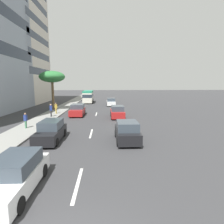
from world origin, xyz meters
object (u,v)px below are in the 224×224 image
car_lead (51,131)px  car_second (15,175)px  car_fourth (127,132)px  palm_tree (52,77)px  pedestrian_near_lamp (26,120)px  minibus_seventh (88,96)px  car_third (117,112)px  car_sixth (111,102)px  pedestrian_mid_block (51,110)px  pedestrian_by_tree (56,108)px  car_fifth (78,110)px

car_lead → car_second: car_lead is taller
car_lead → car_second: bearing=3.9°
car_fourth → palm_tree: (18.00, 10.77, 4.99)m
car_lead → pedestrian_near_lamp: bearing=-136.8°
pedestrian_near_lamp → minibus_seventh: bearing=-75.2°
car_third → car_sixth: (14.23, 0.38, -0.02)m
car_third → pedestrian_mid_block: (0.41, 9.19, 0.35)m
pedestrian_mid_block → pedestrian_by_tree: bearing=63.8°
car_sixth → pedestrian_mid_block: size_ratio=2.45×
car_fourth → car_fifth: bearing=24.7°
minibus_seventh → palm_tree: palm_tree is taller
car_fourth → palm_tree: size_ratio=0.60×
car_lead → pedestrian_near_lamp: 5.36m
pedestrian_near_lamp → car_sixth: bearing=-91.3°
car_second → car_sixth: size_ratio=1.02×
car_fifth → palm_tree: 8.80m
pedestrian_near_lamp → pedestrian_mid_block: (6.73, -0.69, 0.12)m
car_fourth → car_lead: bearing=85.8°
car_lead → pedestrian_by_tree: (13.32, 2.98, 0.26)m
car_lead → minibus_seventh: minibus_seventh is taller
minibus_seventh → pedestrian_mid_block: (-20.04, 3.45, -0.49)m
pedestrian_near_lamp → pedestrian_mid_block: size_ratio=0.89×
car_fourth → pedestrian_near_lamp: bearing=66.3°
car_third → pedestrian_mid_block: bearing=87.5°
car_fourth → car_sixth: (24.92, 0.45, -0.02)m
car_third → car_fifth: car_third is taller
car_third → car_sixth: car_third is taller
car_lead → pedestrian_near_lamp: (3.91, 3.67, 0.22)m
pedestrian_mid_block → palm_tree: size_ratio=0.27×
car_second → pedestrian_mid_block: size_ratio=2.51×
minibus_seventh → pedestrian_near_lamp: bearing=-8.8°
car_third → pedestrian_by_tree: 9.70m
car_second → car_sixth: 32.33m
car_lead → car_fifth: (12.24, -0.45, -0.00)m
car_third → minibus_seventh: size_ratio=0.63×
car_lead → pedestrian_by_tree: bearing=-167.4°
car_lead → car_third: 11.96m
car_second → car_fourth: bearing=140.4°
car_fourth → pedestrian_near_lamp: size_ratio=2.52×
car_fourth → minibus_seventh: (31.14, 5.81, 0.84)m
pedestrian_by_tree → pedestrian_mid_block: bearing=50.7°
car_sixth → minibus_seventh: bearing=40.8°
car_lead → palm_tree: (17.53, 4.49, 4.99)m
car_third → pedestrian_by_tree: size_ratio=2.63×
car_lead → pedestrian_by_tree: 13.65m
car_lead → car_sixth: (24.45, -5.83, -0.02)m
car_second → pedestrian_by_tree: (20.75, 3.49, 0.30)m
pedestrian_by_tree → car_fourth: bearing=84.7°
car_lead → car_fifth: car_lead is taller
minibus_seventh → car_fifth: bearing=-0.1°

